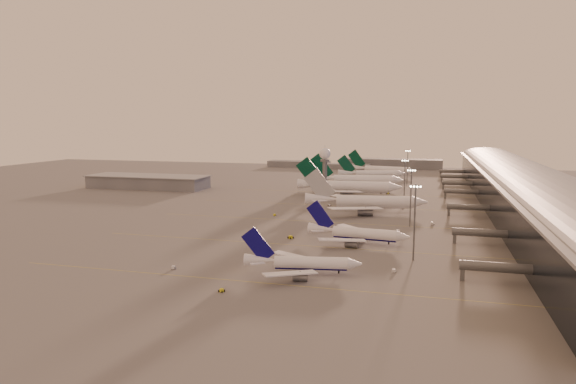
# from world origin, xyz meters

# --- Properties ---
(ground) EXTENTS (700.00, 700.00, 0.00)m
(ground) POSITION_xyz_m (0.00, 0.00, 0.00)
(ground) COLOR #5B5858
(ground) RESTS_ON ground
(taxiway_markings) EXTENTS (180.00, 185.25, 0.02)m
(taxiway_markings) POSITION_xyz_m (30.00, 56.00, 0.01)
(taxiway_markings) COLOR gold
(taxiway_markings) RESTS_ON ground
(terminal) EXTENTS (57.00, 362.00, 23.04)m
(terminal) POSITION_xyz_m (107.88, 110.09, 10.52)
(terminal) COLOR black
(terminal) RESTS_ON ground
(hangar) EXTENTS (82.00, 27.00, 8.50)m
(hangar) POSITION_xyz_m (-120.00, 140.00, 4.32)
(hangar) COLOR slate
(hangar) RESTS_ON ground
(radar_tower) EXTENTS (6.40, 6.40, 31.10)m
(radar_tower) POSITION_xyz_m (5.00, 120.00, 20.95)
(radar_tower) COLOR slate
(radar_tower) RESTS_ON ground
(mast_a) EXTENTS (3.60, 0.56, 25.00)m
(mast_a) POSITION_xyz_m (58.00, 0.00, 13.74)
(mast_a) COLOR slate
(mast_a) RESTS_ON ground
(mast_b) EXTENTS (3.60, 0.56, 25.00)m
(mast_b) POSITION_xyz_m (55.00, 55.00, 13.74)
(mast_b) COLOR slate
(mast_b) RESTS_ON ground
(mast_c) EXTENTS (3.60, 0.56, 25.00)m
(mast_c) POSITION_xyz_m (50.00, 110.00, 13.74)
(mast_c) COLOR slate
(mast_c) RESTS_ON ground
(mast_d) EXTENTS (3.60, 0.56, 25.00)m
(mast_d) POSITION_xyz_m (48.00, 200.00, 13.74)
(mast_d) COLOR slate
(mast_d) RESTS_ON ground
(distant_horizon) EXTENTS (165.00, 37.50, 9.00)m
(distant_horizon) POSITION_xyz_m (2.62, 325.14, 3.89)
(distant_horizon) COLOR slate
(distant_horizon) RESTS_ON ground
(narrowbody_near) EXTENTS (35.42, 28.05, 13.92)m
(narrowbody_near) POSITION_xyz_m (26.97, -23.99, 2.82)
(narrowbody_near) COLOR white
(narrowbody_near) RESTS_ON ground
(narrowbody_mid) EXTENTS (38.95, 30.94, 15.23)m
(narrowbody_mid) POSITION_xyz_m (37.37, 18.82, 3.08)
(narrowbody_mid) COLOR white
(narrowbody_mid) RESTS_ON ground
(widebody_white) EXTENTS (60.87, 48.46, 21.48)m
(widebody_white) POSITION_xyz_m (32.67, 86.51, 3.73)
(widebody_white) COLOR white
(widebody_white) RESTS_ON ground
(greentail_a) EXTENTS (63.97, 51.48, 23.24)m
(greentail_a) POSITION_xyz_m (16.30, 140.00, 4.10)
(greentail_a) COLOR white
(greentail_a) RESTS_ON ground
(greentail_b) EXTENTS (63.72, 51.08, 23.27)m
(greentail_b) POSITION_xyz_m (15.90, 176.09, 4.11)
(greentail_b) COLOR white
(greentail_b) RESTS_ON ground
(greentail_c) EXTENTS (51.98, 41.44, 19.29)m
(greentail_c) POSITION_xyz_m (20.93, 227.75, 3.41)
(greentail_c) COLOR white
(greentail_c) RESTS_ON ground
(greentail_d) EXTENTS (57.47, 45.87, 21.23)m
(greentail_d) POSITION_xyz_m (25.33, 259.15, 3.75)
(greentail_d) COLOR white
(greentail_d) RESTS_ON ground
(gsv_truck_a) EXTENTS (5.46, 2.39, 2.14)m
(gsv_truck_a) POSITION_xyz_m (-11.66, -29.58, 1.09)
(gsv_truck_a) COLOR silver
(gsv_truck_a) RESTS_ON ground
(gsv_tug_near) EXTENTS (2.61, 3.39, 0.86)m
(gsv_tug_near) POSITION_xyz_m (10.18, -45.27, 0.44)
(gsv_tug_near) COLOR yellow
(gsv_tug_near) RESTS_ON ground
(gsv_catering_a) EXTENTS (5.12, 2.67, 4.08)m
(gsv_catering_a) POSITION_xyz_m (53.07, -15.33, 2.04)
(gsv_catering_a) COLOR silver
(gsv_catering_a) RESTS_ON ground
(gsv_tug_mid) EXTENTS (4.56, 4.28, 1.13)m
(gsv_tug_mid) POSITION_xyz_m (11.78, 19.24, 0.58)
(gsv_tug_mid) COLOR yellow
(gsv_tug_mid) RESTS_ON ground
(gsv_truck_b) EXTENTS (6.60, 3.96, 2.51)m
(gsv_truck_b) POSITION_xyz_m (51.38, 41.11, 1.28)
(gsv_truck_b) COLOR silver
(gsv_truck_b) RESTS_ON ground
(gsv_truck_c) EXTENTS (4.98, 4.42, 1.99)m
(gsv_truck_c) POSITION_xyz_m (-7.67, 63.81, 1.02)
(gsv_truck_c) COLOR yellow
(gsv_truck_c) RESTS_ON ground
(gsv_catering_b) EXTENTS (5.61, 2.88, 4.49)m
(gsv_catering_b) POSITION_xyz_m (64.63, 61.49, 2.24)
(gsv_catering_b) COLOR silver
(gsv_catering_b) RESTS_ON ground
(gsv_tug_far) EXTENTS (3.77, 3.48, 0.93)m
(gsv_tug_far) POSITION_xyz_m (11.97, 98.05, 0.48)
(gsv_tug_far) COLOR silver
(gsv_tug_far) RESTS_ON ground
(gsv_tug_hangar) EXTENTS (4.33, 3.41, 1.08)m
(gsv_tug_hangar) POSITION_xyz_m (38.45, 152.26, 0.56)
(gsv_tug_hangar) COLOR yellow
(gsv_tug_hangar) RESTS_ON ground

